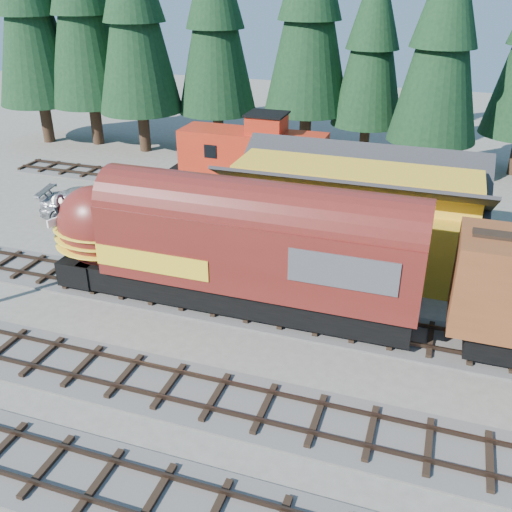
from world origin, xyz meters
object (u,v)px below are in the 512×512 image
(depot, at_px, (353,204))
(locomotive, at_px, (219,251))
(pickup_truck_b, at_px, (95,205))
(caboose, at_px, (253,157))
(pickup_truck_a, at_px, (139,233))

(depot, bearing_deg, locomotive, -125.42)
(locomotive, bearing_deg, pickup_truck_b, 148.30)
(depot, relative_size, locomotive, 0.76)
(caboose, distance_m, pickup_truck_a, 10.54)
(depot, height_order, locomotive, depot)
(depot, distance_m, pickup_truck_a, 11.43)
(depot, xyz_separation_m, pickup_truck_a, (-10.96, -2.45, -2.13))
(depot, xyz_separation_m, pickup_truck_b, (-15.30, 0.10, -2.04))
(caboose, height_order, pickup_truck_a, caboose)
(caboose, bearing_deg, pickup_truck_a, -107.22)
(pickup_truck_b, bearing_deg, depot, -101.58)
(caboose, bearing_deg, pickup_truck_b, -135.11)
(locomotive, relative_size, pickup_truck_b, 2.62)
(caboose, bearing_deg, locomotive, -76.93)
(pickup_truck_a, bearing_deg, locomotive, -112.62)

